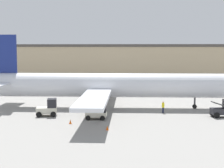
{
  "coord_description": "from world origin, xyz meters",
  "views": [
    {
      "loc": [
        5.37,
        -55.1,
        9.96
      ],
      "look_at": [
        0.0,
        0.0,
        3.93
      ],
      "focal_mm": 55.0,
      "sensor_mm": 36.0,
      "label": 1
    }
  ],
  "objects": [
    {
      "name": "pushback_tug",
      "position": [
        -8.53,
        -7.4,
        1.14
      ],
      "size": [
        3.17,
        2.62,
        2.52
      ],
      "rotation": [
        0.0,
        0.0,
        0.2
      ],
      "color": "beige",
      "rests_on": "ground_plane"
    },
    {
      "name": "ground_crew_worker",
      "position": [
        8.1,
        -3.66,
        0.96
      ],
      "size": [
        0.39,
        0.39,
        1.8
      ],
      "rotation": [
        0.0,
        0.0,
        4.87
      ],
      "color": "#1E2338",
      "rests_on": "ground_plane"
    },
    {
      "name": "safety_cone_far",
      "position": [
        0.9,
        -15.04,
        0.28
      ],
      "size": [
        0.36,
        0.36,
        0.55
      ],
      "color": "#EF590F",
      "rests_on": "ground_plane"
    },
    {
      "name": "safety_cone_near",
      "position": [
        -4.25,
        -12.17,
        0.28
      ],
      "size": [
        0.36,
        0.36,
        0.55
      ],
      "color": "#EF590F",
      "rests_on": "ground_plane"
    },
    {
      "name": "terminal_building",
      "position": [
        5.83,
        40.51,
        5.32
      ],
      "size": [
        93.03,
        16.27,
        10.62
      ],
      "color": "tan",
      "rests_on": "ground_plane"
    },
    {
      "name": "baggage_tug",
      "position": [
        -1.08,
        -8.91,
        0.93
      ],
      "size": [
        2.84,
        2.1,
        2.02
      ],
      "rotation": [
        0.0,
        0.0,
        0.01
      ],
      "color": "beige",
      "rests_on": "ground_plane"
    },
    {
      "name": "belt_loader_truck",
      "position": [
        16.62,
        -5.76,
        1.18
      ],
      "size": [
        3.48,
        2.32,
        2.54
      ],
      "rotation": [
        0.0,
        0.0,
        0.19
      ],
      "color": "#2D2D33",
      "rests_on": "ground_plane"
    },
    {
      "name": "ground_plane",
      "position": [
        0.0,
        0.0,
        0.0
      ],
      "size": [
        400.0,
        400.0,
        0.0
      ],
      "primitive_type": "plane",
      "color": "gray"
    },
    {
      "name": "airplane",
      "position": [
        -1.0,
        -0.05,
        3.68
      ],
      "size": [
        44.7,
        37.79,
        11.93
      ],
      "rotation": [
        0.0,
        0.0,
        0.05
      ],
      "color": "silver",
      "rests_on": "ground_plane"
    }
  ]
}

